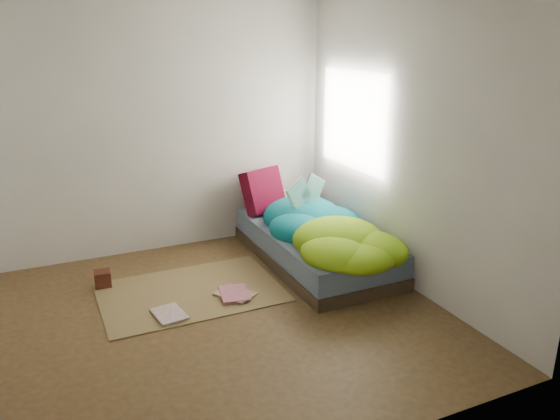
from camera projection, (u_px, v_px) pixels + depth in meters
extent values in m
cube|color=#423119|center=(226.00, 316.00, 4.56)|extent=(3.50, 3.50, 0.00)
cube|color=#BAB7B1|center=(166.00, 129.00, 5.66)|extent=(3.50, 0.04, 2.60)
cube|color=#BAB7B1|center=(338.00, 242.00, 2.64)|extent=(3.50, 0.04, 2.60)
cube|color=#BAB7B1|center=(408.00, 146.00, 4.85)|extent=(0.04, 3.50, 2.60)
cube|color=white|center=(353.00, 120.00, 5.59)|extent=(0.01, 1.00, 1.20)
cube|color=#37271E|center=(314.00, 255.00, 5.65)|extent=(1.00, 2.00, 0.12)
cube|color=slate|center=(315.00, 240.00, 5.59)|extent=(0.98, 1.96, 0.22)
cube|color=brown|center=(191.00, 292.00, 4.97)|extent=(1.60, 1.10, 0.01)
cube|color=beige|center=(294.00, 201.00, 6.28)|extent=(0.64, 0.45, 0.13)
cube|color=#49041E|center=(263.00, 191.00, 6.07)|extent=(0.50, 0.32, 0.48)
cube|color=#37150C|center=(103.00, 279.00, 5.06)|extent=(0.15, 0.15, 0.15)
imported|color=silver|center=(156.00, 318.00, 4.49)|extent=(0.27, 0.34, 0.02)
imported|color=#C9748F|center=(220.00, 296.00, 4.86)|extent=(0.31, 0.38, 0.03)
imported|color=tan|center=(226.00, 299.00, 4.80)|extent=(0.38, 0.41, 0.03)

